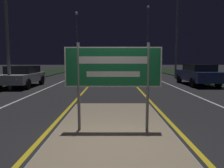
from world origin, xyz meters
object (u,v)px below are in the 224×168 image
car_receding_0 (196,74)px  car_receding_2 (126,65)px  car_approaching_0 (21,76)px  car_receding_3 (136,65)px  streetlight_right_near (176,9)px  streetlight_right_far (147,32)px  car_approaching_1 (91,68)px  streetlight_left_far (76,33)px  car_receding_1 (131,68)px  highway_sign (112,70)px

car_receding_0 → car_receding_2: 26.14m
car_approaching_0 → car_receding_3: bearing=71.2°
streetlight_right_near → car_receding_2: streetlight_right_near is taller
streetlight_right_far → car_receding_3: bearing=93.6°
streetlight_right_near → car_approaching_1: (-8.81, 5.60, -5.91)m
streetlight_right_far → car_approaching_0: bearing=-116.6°
car_approaching_1 → car_approaching_0: bearing=-105.6°
car_receding_3 → car_approaching_1: bearing=-110.5°
car_approaching_1 → streetlight_left_far: bearing=107.3°
streetlight_right_near → car_approaching_0: (-12.38, -7.15, -5.94)m
streetlight_right_near → streetlight_left_far: bearing=125.4°
car_receding_2 → car_approaching_0: (-8.84, -26.90, -0.07)m
car_receding_1 → car_approaching_0: 17.10m
car_receding_2 → car_approaching_0: bearing=-108.2°
streetlight_right_far → car_approaching_1: bearing=-126.5°
streetlight_left_far → car_approaching_0: (0.20, -24.85, -5.78)m
car_receding_0 → car_receding_2: car_receding_2 is taller
streetlight_left_far → car_receding_2: (9.04, 2.05, -5.71)m
car_receding_3 → car_receding_1: bearing=-98.9°
streetlight_left_far → car_receding_1: bearing=-48.7°
streetlight_left_far → car_receding_1: 14.62m
car_approaching_1 → streetlight_right_near: bearing=-32.4°
car_receding_2 → car_approaching_1: 15.09m
highway_sign → streetlight_left_far: 35.22m
car_approaching_0 → car_approaching_1: (3.57, 12.75, 0.02)m
car_receding_1 → car_receding_2: size_ratio=1.03×
car_approaching_0 → car_approaching_1: 13.24m
car_receding_2 → streetlight_right_near: bearing=-79.8°
highway_sign → car_receding_1: (2.59, 24.20, -0.77)m
streetlight_left_far → car_receding_2: bearing=12.8°
streetlight_right_near → car_receding_3: 28.12m
streetlight_right_far → car_receding_3: streetlight_right_far is taller
car_receding_0 → car_receding_1: size_ratio=1.09×
highway_sign → car_approaching_0: bearing=122.7°
highway_sign → streetlight_left_far: size_ratio=0.22×
highway_sign → car_approaching_0: 11.26m
car_approaching_1 → car_receding_1: bearing=21.4°
car_receding_0 → car_approaching_0: car_receding_0 is taller
streetlight_left_far → car_receding_2: 10.89m
car_approaching_0 → car_approaching_1: bearing=74.4°
car_receding_0 → car_approaching_0: 12.20m
car_receding_0 → car_approaching_1: car_receding_0 is taller
highway_sign → streetlight_right_near: (6.31, 16.60, 5.13)m
car_receding_1 → highway_sign: bearing=-96.1°
streetlight_left_far → car_receding_2: streetlight_left_far is taller
car_receding_0 → car_receding_1: car_receding_0 is taller
car_receding_2 → streetlight_right_far: bearing=-32.0°
streetlight_right_far → car_receding_2: size_ratio=2.64×
car_receding_1 → car_receding_2: car_receding_2 is taller
streetlight_left_far → car_receding_1: streetlight_left_far is taller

